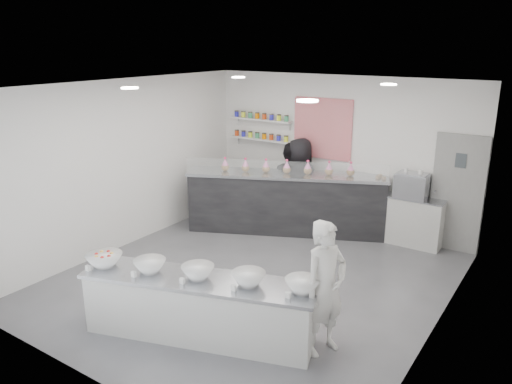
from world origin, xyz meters
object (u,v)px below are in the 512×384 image
at_px(prep_counter, 199,308).
at_px(woman_prep, 325,288).
at_px(back_bar, 286,203).
at_px(staff_right, 299,182).
at_px(espresso_ledge, 408,221).
at_px(staff_left, 290,183).
at_px(espresso_machine, 412,186).

height_order(prep_counter, woman_prep, woman_prep).
height_order(back_bar, staff_right, staff_right).
bearing_deg(espresso_ledge, prep_counter, -105.49).
distance_m(espresso_ledge, staff_left, 2.43).
bearing_deg(espresso_machine, woman_prep, -87.16).
distance_m(back_bar, staff_left, 0.60).
relative_size(back_bar, staff_left, 2.28).
bearing_deg(prep_counter, staff_left, 87.17).
xyz_separation_m(espresso_machine, staff_right, (-2.19, -0.18, -0.23)).
height_order(back_bar, staff_left, staff_left).
relative_size(prep_counter, espresso_ledge, 2.43).
height_order(espresso_machine, staff_left, staff_left).
xyz_separation_m(back_bar, woman_prep, (2.39, -3.17, 0.24)).
distance_m(espresso_machine, staff_left, 2.43).
relative_size(espresso_machine, woman_prep, 0.34).
distance_m(prep_counter, staff_left, 4.45).
bearing_deg(woman_prep, staff_right, 53.76).
bearing_deg(staff_right, espresso_ledge, -173.12).
height_order(prep_counter, espresso_ledge, espresso_ledge).
xyz_separation_m(prep_counter, espresso_ledge, (1.24, 4.46, 0.05)).
bearing_deg(espresso_machine, staff_left, -175.72).
xyz_separation_m(woman_prep, staff_right, (-2.38, 3.68, 0.06)).
bearing_deg(espresso_machine, prep_counter, -105.59).
relative_size(espresso_machine, staff_left, 0.34).
bearing_deg(woman_prep, back_bar, 57.83).
xyz_separation_m(espresso_ledge, staff_left, (-2.39, -0.18, 0.38)).
bearing_deg(staff_left, woman_prep, 134.37).
xyz_separation_m(staff_left, staff_right, (0.21, 0.00, 0.06)).
height_order(back_bar, espresso_machine, espresso_machine).
relative_size(prep_counter, staff_right, 1.66).
bearing_deg(espresso_ledge, espresso_machine, 0.00).
bearing_deg(back_bar, prep_counter, -100.52).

